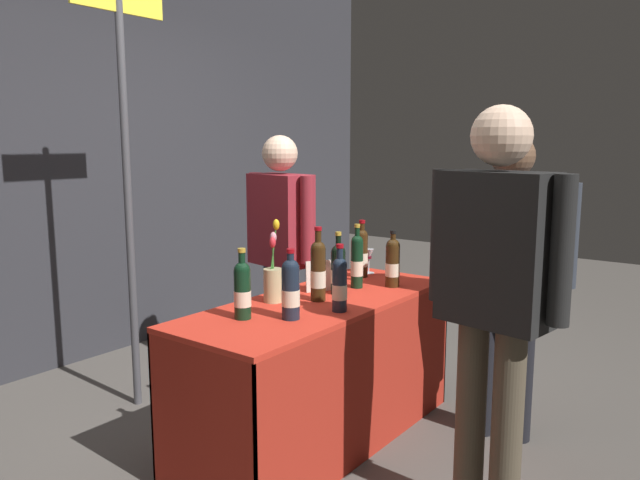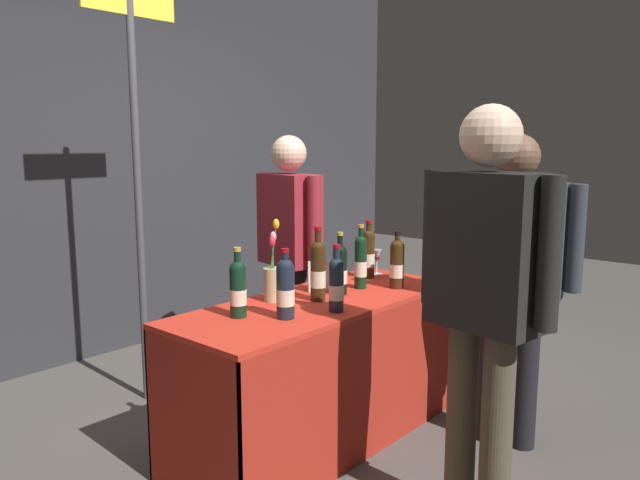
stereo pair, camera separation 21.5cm
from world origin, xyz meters
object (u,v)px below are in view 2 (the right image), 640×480
(featured_wine_bottle, at_px, (397,263))
(booth_signpost, at_px, (136,156))
(tasting_table, at_px, (320,345))
(taster_foreground_right, at_px, (485,284))
(flower_vase, at_px, (273,279))
(display_bottle_0, at_px, (336,283))
(wine_glass_near_vendor, at_px, (377,256))
(vendor_presenter, at_px, (290,240))

(featured_wine_bottle, bearing_deg, booth_signpost, 121.12)
(tasting_table, xyz_separation_m, featured_wine_bottle, (0.46, -0.14, 0.37))
(taster_foreground_right, distance_m, booth_signpost, 2.10)
(flower_vase, bearing_deg, featured_wine_bottle, -25.55)
(tasting_table, bearing_deg, featured_wine_bottle, -16.91)
(tasting_table, distance_m, display_bottle_0, 0.43)
(booth_signpost, bearing_deg, flower_vase, -82.40)
(featured_wine_bottle, relative_size, booth_signpost, 0.13)
(tasting_table, relative_size, wine_glass_near_vendor, 11.06)
(vendor_presenter, xyz_separation_m, booth_signpost, (-0.71, 0.50, 0.51))
(wine_glass_near_vendor, relative_size, taster_foreground_right, 0.09)
(featured_wine_bottle, relative_size, flower_vase, 0.76)
(vendor_presenter, height_order, booth_signpost, booth_signpost)
(flower_vase, relative_size, vendor_presenter, 0.26)
(tasting_table, height_order, booth_signpost, booth_signpost)
(vendor_presenter, relative_size, booth_signpost, 0.65)
(tasting_table, height_order, vendor_presenter, vendor_presenter)
(tasting_table, height_order, wine_glass_near_vendor, wine_glass_near_vendor)
(featured_wine_bottle, bearing_deg, wine_glass_near_vendor, 53.44)
(wine_glass_near_vendor, relative_size, flower_vase, 0.36)
(featured_wine_bottle, relative_size, display_bottle_0, 0.98)
(wine_glass_near_vendor, height_order, flower_vase, flower_vase)
(display_bottle_0, distance_m, flower_vase, 0.36)
(display_bottle_0, height_order, flower_vase, flower_vase)
(featured_wine_bottle, xyz_separation_m, taster_foreground_right, (-0.60, -0.80, 0.11))
(display_bottle_0, xyz_separation_m, vendor_presenter, (0.53, 0.81, 0.05))
(flower_vase, bearing_deg, tasting_table, -43.89)
(featured_wine_bottle, xyz_separation_m, booth_signpost, (-0.76, 1.25, 0.56))
(display_bottle_0, bearing_deg, vendor_presenter, 56.84)
(tasting_table, xyz_separation_m, wine_glass_near_vendor, (0.68, 0.15, 0.34))
(wine_glass_near_vendor, bearing_deg, featured_wine_bottle, -126.56)
(tasting_table, distance_m, wine_glass_near_vendor, 0.77)
(tasting_table, relative_size, vendor_presenter, 1.04)
(tasting_table, distance_m, vendor_presenter, 0.85)
(booth_signpost, bearing_deg, featured_wine_bottle, -58.88)
(tasting_table, relative_size, booth_signpost, 0.68)
(featured_wine_bottle, relative_size, taster_foreground_right, 0.19)
(featured_wine_bottle, distance_m, taster_foreground_right, 1.00)
(wine_glass_near_vendor, distance_m, flower_vase, 0.84)
(taster_foreground_right, height_order, booth_signpost, booth_signpost)
(tasting_table, distance_m, featured_wine_bottle, 0.61)
(flower_vase, bearing_deg, display_bottle_0, -81.03)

